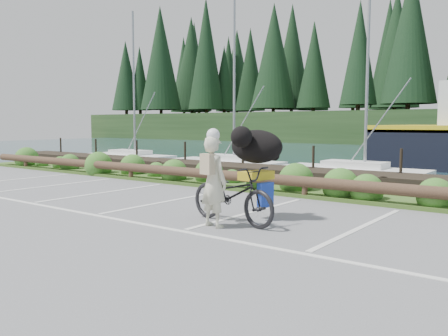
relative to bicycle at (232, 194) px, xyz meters
The scene contains 6 objects.
ground 1.05m from the bicycle, 112.25° to the right, with size 72.00×72.00×0.00m, color slate.
vegetation_strip 4.54m from the bicycle, 94.17° to the left, with size 34.00×1.60×0.10m, color #3D5B21.
log_rail 3.86m from the bicycle, 94.93° to the left, with size 32.00×0.30×0.60m, color #443021, non-canonical shape.
bicycle is the anchor object (origin of this frame).
cyclist 0.61m from the bicycle, 98.86° to the right, with size 0.65×0.43×1.79m, color beige.
dog 1.20m from the bicycle, 81.14° to the left, with size 1.24×0.61×0.72m, color black.
Camera 1 is at (5.98, -6.92, 2.04)m, focal length 38.00 mm.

